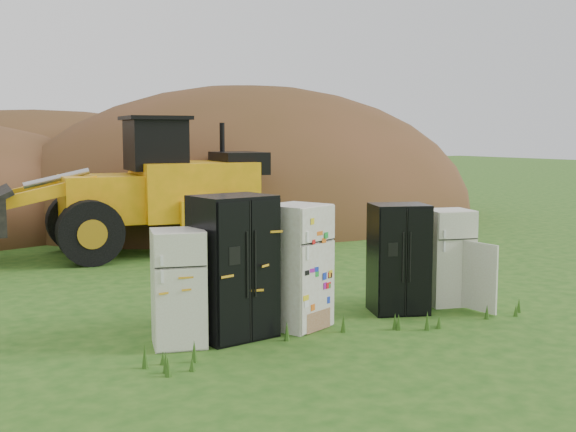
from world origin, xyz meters
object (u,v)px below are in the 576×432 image
fridge_leftmost (179,288)px  fridge_black_right (399,258)px  fridge_open_door (448,257)px  fridge_black_side (233,267)px  fridge_sticker (297,266)px  wheel_loader (122,186)px

fridge_leftmost → fridge_black_right: size_ratio=0.91×
fridge_leftmost → fridge_open_door: fridge_open_door is taller
fridge_black_side → fridge_sticker: size_ratio=1.10×
fridge_leftmost → fridge_sticker: fridge_sticker is taller
fridge_sticker → fridge_open_door: 2.88m
wheel_loader → fridge_black_right: bearing=-68.2°
fridge_leftmost → fridge_black_right: fridge_black_right is taller
fridge_sticker → fridge_black_right: fridge_sticker is taller
fridge_black_side → wheel_loader: 7.45m
fridge_black_side → fridge_black_right: size_ratio=1.15×
fridge_leftmost → wheel_loader: (1.58, 7.38, 0.82)m
fridge_leftmost → fridge_open_door: size_ratio=0.99×
fridge_sticker → fridge_black_side: bearing=158.6°
fridge_leftmost → fridge_black_right: bearing=15.0°
fridge_sticker → fridge_open_door: (2.87, -0.03, -0.11)m
fridge_sticker → wheel_loader: wheel_loader is taller
fridge_sticker → fridge_black_right: bearing=-22.4°
fridge_black_right → wheel_loader: size_ratio=0.26×
fridge_black_side → wheel_loader: bearing=76.8°
fridge_black_side → fridge_sticker: 1.02m
fridge_black_side → fridge_open_door: bearing=-7.7°
fridge_black_side → fridge_open_door: (3.89, -0.04, -0.20)m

